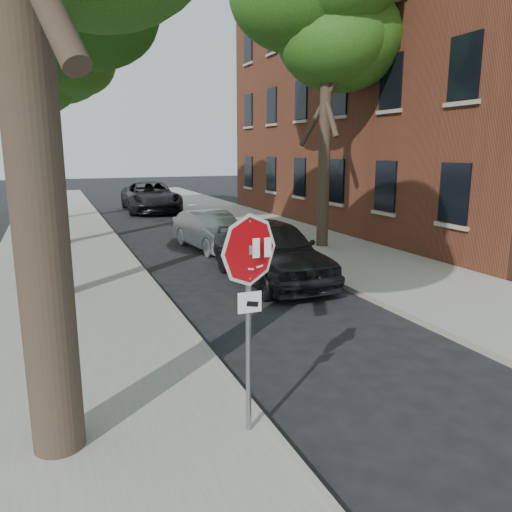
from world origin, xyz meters
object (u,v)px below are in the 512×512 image
(tree_mid_b, at_px, (43,8))
(tree_far, at_px, (39,65))
(apartment_building, at_px, (437,54))
(car_d, at_px, (151,197))
(stop_sign, at_px, (249,282))
(car_b, at_px, (211,231))
(tree_right, at_px, (326,30))
(car_a, at_px, (271,250))

(tree_mid_b, bearing_deg, tree_far, 92.44)
(apartment_building, xyz_separation_m, car_d, (-11.50, 9.16, -6.82))
(stop_sign, xyz_separation_m, car_b, (3.08, 11.42, -1.29))
(apartment_building, distance_m, tree_mid_b, 16.43)
(apartment_building, distance_m, car_d, 16.21)
(tree_far, xyz_separation_m, car_b, (5.10, -9.72, -6.55))
(tree_right, distance_m, car_a, 8.03)
(tree_right, bearing_deg, stop_sign, -123.38)
(apartment_building, height_order, car_a, apartment_building)
(tree_far, height_order, car_d, tree_far)
(tree_right, xyz_separation_m, car_a, (-3.43, -3.45, -6.39))
(tree_far, distance_m, tree_right, 14.02)
(apartment_building, height_order, tree_mid_b, apartment_building)
(apartment_building, distance_m, car_a, 15.22)
(car_a, relative_size, car_d, 0.81)
(tree_far, bearing_deg, car_a, -69.96)
(stop_sign, relative_size, car_d, 0.43)
(stop_sign, distance_m, tree_far, 21.88)
(tree_mid_b, bearing_deg, tree_right, -25.52)
(stop_sign, xyz_separation_m, tree_right, (6.68, 10.14, 5.26))
(tree_mid_b, relative_size, car_a, 2.13)
(car_a, height_order, car_d, car_d)
(tree_mid_b, xyz_separation_m, car_a, (4.97, -7.46, -7.17))
(tree_mid_b, distance_m, car_b, 9.18)
(tree_mid_b, xyz_separation_m, tree_right, (8.40, -4.01, -0.78))
(tree_right, distance_m, car_d, 14.94)
(tree_right, bearing_deg, tree_mid_b, 154.48)
(tree_far, bearing_deg, car_b, -62.30)
(car_d, bearing_deg, tree_right, -72.80)
(stop_sign, height_order, car_a, stop_sign)
(stop_sign, bearing_deg, tree_mid_b, 96.95)
(car_a, height_order, car_b, car_a)
(apartment_building, xyz_separation_m, car_a, (-11.45, -7.34, -6.83))
(tree_far, height_order, car_b, tree_far)
(apartment_building, xyz_separation_m, stop_sign, (-14.70, -14.03, -5.71))
(tree_far, xyz_separation_m, car_a, (5.27, -14.45, -6.39))
(tree_right, xyz_separation_m, car_d, (-3.48, 13.05, -6.38))
(apartment_building, relative_size, car_b, 5.03)
(tree_right, height_order, car_b, tree_right)
(tree_mid_b, relative_size, car_b, 2.58)
(stop_sign, xyz_separation_m, car_a, (3.25, 6.69, -1.12))
(apartment_building, xyz_separation_m, tree_far, (-16.72, 7.11, -0.44))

